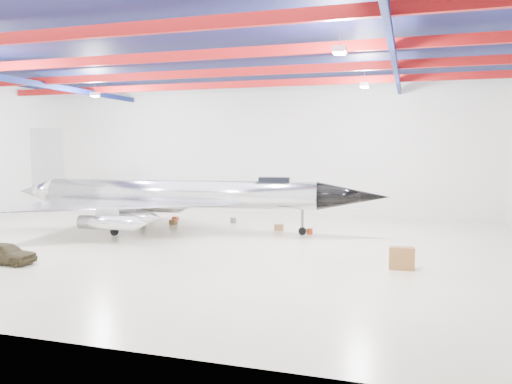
% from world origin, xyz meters
% --- Properties ---
extents(floor, '(40.00, 40.00, 0.00)m').
position_xyz_m(floor, '(0.00, 0.00, 0.00)').
color(floor, beige).
rests_on(floor, ground).
extents(wall_back, '(40.00, 0.00, 40.00)m').
position_xyz_m(wall_back, '(0.00, 15.00, 5.50)').
color(wall_back, silver).
rests_on(wall_back, floor).
extents(ceiling, '(40.00, 40.00, 0.00)m').
position_xyz_m(ceiling, '(0.00, 0.00, 11.00)').
color(ceiling, '#0A0F38').
rests_on(ceiling, wall_back).
extents(ceiling_structure, '(39.50, 29.50, 1.08)m').
position_xyz_m(ceiling_structure, '(0.00, 0.00, 10.32)').
color(ceiling_structure, maroon).
rests_on(ceiling_structure, ceiling).
extents(jet_aircraft, '(25.86, 16.49, 7.06)m').
position_xyz_m(jet_aircraft, '(-1.98, 3.66, 2.31)').
color(jet_aircraft, silver).
rests_on(jet_aircraft, floor).
extents(jeep, '(3.22, 1.42, 1.08)m').
position_xyz_m(jeep, '(-6.05, -7.51, 0.54)').
color(jeep, '#38301C').
rests_on(jeep, floor).
extents(desk, '(1.19, 0.65, 1.06)m').
position_xyz_m(desk, '(12.64, -2.94, 0.53)').
color(desk, brown).
rests_on(desk, floor).
extents(toolbox_red, '(0.51, 0.45, 0.30)m').
position_xyz_m(toolbox_red, '(-4.52, 8.12, 0.15)').
color(toolbox_red, '#A02D10').
rests_on(toolbox_red, floor).
extents(parts_bin, '(0.75, 0.67, 0.43)m').
position_xyz_m(parts_bin, '(4.40, 5.95, 0.22)').
color(parts_bin, olive).
rests_on(parts_bin, floor).
extents(crate_small, '(0.43, 0.38, 0.25)m').
position_xyz_m(crate_small, '(-6.87, 8.64, 0.13)').
color(crate_small, '#59595B').
rests_on(crate_small, floor).
extents(tool_chest, '(0.53, 0.53, 0.37)m').
position_xyz_m(tool_chest, '(6.69, 5.20, 0.19)').
color(tool_chest, '#A02D10').
rests_on(tool_chest, floor).
extents(oil_barrel, '(0.57, 0.49, 0.35)m').
position_xyz_m(oil_barrel, '(-3.74, 6.22, 0.18)').
color(oil_barrel, olive).
rests_on(oil_barrel, floor).
extents(spares_box, '(0.56, 0.56, 0.41)m').
position_xyz_m(spares_box, '(0.24, 8.27, 0.21)').
color(spares_box, '#59595B').
rests_on(spares_box, floor).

